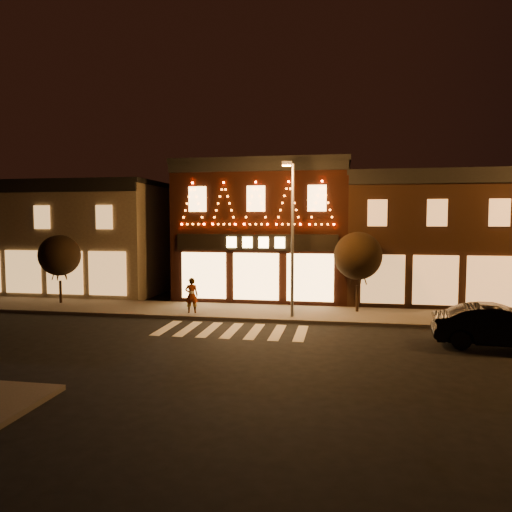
# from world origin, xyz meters

# --- Properties ---
(ground) EXTENTS (120.00, 120.00, 0.00)m
(ground) POSITION_xyz_m (0.00, 0.00, 0.00)
(ground) COLOR black
(ground) RESTS_ON ground
(sidewalk_far) EXTENTS (44.00, 4.00, 0.15)m
(sidewalk_far) POSITION_xyz_m (2.00, 8.00, 0.07)
(sidewalk_far) COLOR #47423D
(sidewalk_far) RESTS_ON ground
(building_left) EXTENTS (12.20, 8.28, 7.30)m
(building_left) POSITION_xyz_m (-13.00, 13.99, 3.66)
(building_left) COLOR #6A5C4C
(building_left) RESTS_ON ground
(building_pulp) EXTENTS (10.20, 8.34, 8.30)m
(building_pulp) POSITION_xyz_m (0.00, 13.98, 4.16)
(building_pulp) COLOR black
(building_pulp) RESTS_ON ground
(building_right_a) EXTENTS (9.20, 8.28, 7.50)m
(building_right_a) POSITION_xyz_m (9.50, 13.99, 3.76)
(building_right_a) COLOR #351E12
(building_right_a) RESTS_ON ground
(streetlamp_mid) EXTENTS (0.48, 1.68, 7.33)m
(streetlamp_mid) POSITION_xyz_m (2.32, 6.60, 4.45)
(streetlamp_mid) COLOR #59595E
(streetlamp_mid) RESTS_ON sidewalk_far
(tree_left) EXTENTS (2.30, 2.30, 3.84)m
(tree_left) POSITION_xyz_m (-10.98, 8.45, 2.84)
(tree_left) COLOR black
(tree_left) RESTS_ON sidewalk_far
(tree_right) EXTENTS (2.44, 2.44, 4.08)m
(tree_right) POSITION_xyz_m (5.49, 8.73, 3.00)
(tree_right) COLOR black
(tree_right) RESTS_ON sidewalk_far
(dark_sedan) EXTENTS (5.00, 2.16, 1.60)m
(dark_sedan) POSITION_xyz_m (10.61, 3.04, 0.80)
(dark_sedan) COLOR black
(dark_sedan) RESTS_ON ground
(pedestrian) EXTENTS (0.74, 0.58, 1.79)m
(pedestrian) POSITION_xyz_m (-2.74, 6.87, 1.04)
(pedestrian) COLOR gray
(pedestrian) RESTS_ON sidewalk_far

